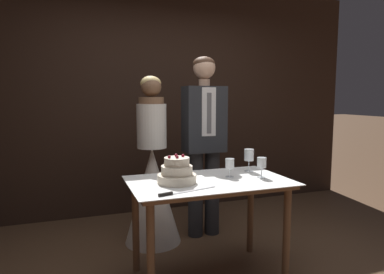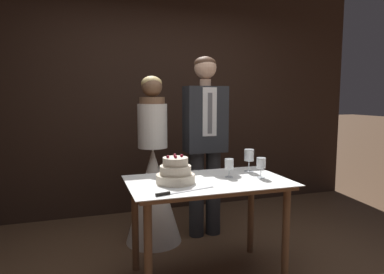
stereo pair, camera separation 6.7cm
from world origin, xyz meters
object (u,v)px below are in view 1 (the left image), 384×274
object	(u,v)px
tiered_cake	(177,173)
groom	(204,136)
cake_table	(209,193)
cake_knife	(177,192)
wine_glass_middle	(249,155)
wine_glass_far	(230,164)
bride	(152,183)
wine_glass_near	(262,163)

from	to	relation	value
tiered_cake	groom	bearing A→B (deg)	56.22
cake_table	cake_knife	size ratio (longest dim) A/B	2.77
cake_knife	wine_glass_middle	xyz separation A→B (m)	(0.78, 0.45, 0.13)
wine_glass_far	bride	bearing A→B (deg)	121.77
cake_knife	cake_table	bearing A→B (deg)	24.65
tiered_cake	cake_knife	bearing A→B (deg)	-106.64
tiered_cake	bride	world-z (taller)	bride
tiered_cake	wine_glass_middle	size ratio (longest dim) A/B	1.50
wine_glass_middle	groom	world-z (taller)	groom
wine_glass_near	bride	distance (m)	1.13
cake_table	groom	size ratio (longest dim) A/B	0.68
cake_knife	bride	distance (m)	1.07
cake_table	bride	world-z (taller)	bride
cake_table	wine_glass_near	distance (m)	0.48
cake_knife	groom	distance (m)	1.24
tiered_cake	wine_glass_near	distance (m)	0.69
wine_glass_middle	bride	bearing A→B (deg)	139.52
cake_table	wine_glass_near	world-z (taller)	wine_glass_near
wine_glass_far	cake_knife	bearing A→B (deg)	-149.77
tiered_cake	wine_glass_far	xyz separation A→B (m)	(0.45, 0.04, 0.03)
tiered_cake	cake_table	bearing A→B (deg)	0.11
bride	groom	xyz separation A→B (m)	(0.53, -0.00, 0.44)
cake_knife	groom	bearing A→B (deg)	46.17
bride	cake_table	bearing A→B (deg)	-71.23
tiered_cake	groom	xyz separation A→B (m)	(0.52, 0.78, 0.17)
bride	cake_knife	bearing A→B (deg)	-93.93
cake_table	wine_glass_middle	xyz separation A→B (m)	(0.44, 0.18, 0.24)
tiered_cake	wine_glass_near	world-z (taller)	tiered_cake
cake_table	wine_glass_middle	bearing A→B (deg)	22.00
tiered_cake	groom	size ratio (longest dim) A/B	0.16
bride	wine_glass_middle	bearing A→B (deg)	-40.48
wine_glass_far	groom	distance (m)	0.76
tiered_cake	cake_knife	xyz separation A→B (m)	(-0.08, -0.27, -0.07)
tiered_cake	cake_knife	distance (m)	0.29
tiered_cake	bride	xyz separation A→B (m)	(-0.01, 0.78, -0.27)
tiered_cake	cake_knife	world-z (taller)	tiered_cake
cake_table	wine_glass_far	world-z (taller)	wine_glass_far
tiered_cake	wine_glass_near	xyz separation A→B (m)	(0.68, -0.06, 0.04)
wine_glass_middle	bride	distance (m)	0.99
wine_glass_far	groom	xyz separation A→B (m)	(0.07, 0.74, 0.14)
wine_glass_middle	wine_glass_far	xyz separation A→B (m)	(-0.25, -0.14, -0.03)
cake_table	groom	bearing A→B (deg)	71.23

